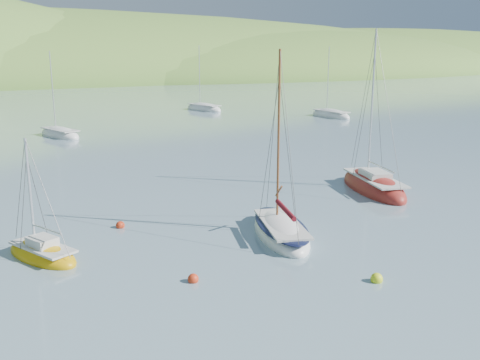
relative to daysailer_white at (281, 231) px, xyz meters
name	(u,v)px	position (x,y,z in m)	size (l,w,h in m)	color
ground	(339,258)	(0.73, -3.76, -0.22)	(700.00, 700.00, 0.00)	gray
daysailer_white	(281,231)	(0.00, 0.00, 0.00)	(4.07, 6.74, 9.75)	white
sloop_red	(373,187)	(10.11, 4.71, -0.01)	(4.57, 8.02, 11.24)	maroon
sailboat_yellow	(42,254)	(-10.97, 2.50, -0.06)	(3.43, 4.73, 5.85)	#CE9507
distant_sloop_a	(60,135)	(-4.33, 37.76, -0.05)	(4.41, 7.21, 9.71)	white
distant_sloop_b	(204,109)	(19.68, 53.98, -0.04)	(4.57, 7.84, 10.56)	white
distant_sloop_d	(331,116)	(31.86, 38.17, -0.04)	(3.00, 7.37, 10.31)	white
mooring_buoys	(270,237)	(-0.81, -0.25, -0.10)	(20.44, 13.87, 0.49)	#D2E51B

